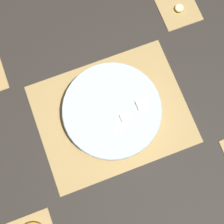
{
  "coord_description": "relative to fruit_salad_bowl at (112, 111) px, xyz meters",
  "views": [
    {
      "loc": [
        -0.08,
        -0.2,
        0.97
      ],
      "look_at": [
        0.0,
        0.0,
        0.03
      ],
      "focal_mm": 50.0,
      "sensor_mm": 36.0,
      "label": 1
    }
  ],
  "objects": [
    {
      "name": "ground_plane",
      "position": [
        -0.0,
        0.0,
        -0.04
      ],
      "size": [
        6.0,
        6.0,
        0.0
      ],
      "primitive_type": "plane",
      "color": "#2D2823"
    },
    {
      "name": "bamboo_mat_center",
      "position": [
        -0.0,
        0.0,
        -0.04
      ],
      "size": [
        0.47,
        0.37,
        0.01
      ],
      "color": "tan",
      "rests_on": "ground_plane"
    },
    {
      "name": "fruit_salad_bowl",
      "position": [
        0.0,
        0.0,
        0.0
      ],
      "size": [
        0.3,
        0.3,
        0.07
      ],
      "color": "silver",
      "rests_on": "bamboo_mat_center"
    },
    {
      "name": "coaster_mat_far_right",
      "position": [
        0.34,
        0.27,
        -0.04
      ],
      "size": [
        0.13,
        0.13,
        0.01
      ],
      "color": "tan",
      "rests_on": "ground_plane"
    },
    {
      "name": "banana_coin_single",
      "position": [
        0.34,
        0.27,
        -0.03
      ],
      "size": [
        0.03,
        0.03,
        0.01
      ],
      "color": "#F4EABC",
      "rests_on": "coaster_mat_far_right"
    }
  ]
}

